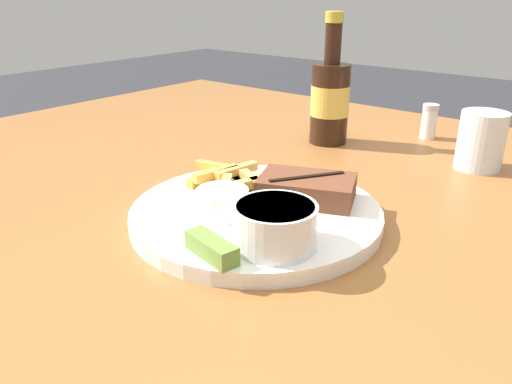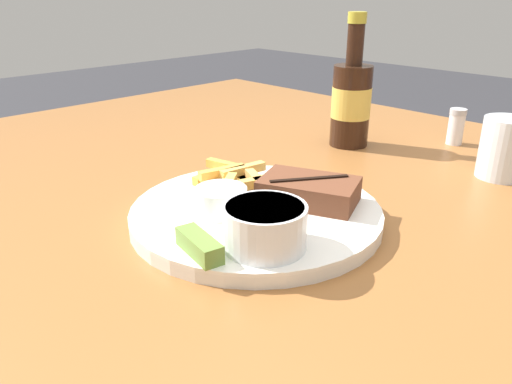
# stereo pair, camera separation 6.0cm
# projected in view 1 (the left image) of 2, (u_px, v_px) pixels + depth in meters

# --- Properties ---
(dining_table) EXTENTS (1.52, 1.33, 0.76)m
(dining_table) POSITION_uv_depth(u_px,v_px,m) (256.00, 264.00, 0.64)
(dining_table) COLOR #935B2D
(dining_table) RESTS_ON ground_plane
(dinner_plate) EXTENTS (0.31, 0.31, 0.02)m
(dinner_plate) POSITION_uv_depth(u_px,v_px,m) (256.00, 214.00, 0.61)
(dinner_plate) COLOR white
(dinner_plate) RESTS_ON dining_table
(steak_portion) EXTENTS (0.14, 0.11, 0.03)m
(steak_portion) POSITION_uv_depth(u_px,v_px,m) (307.00, 188.00, 0.63)
(steak_portion) COLOR brown
(steak_portion) RESTS_ON dinner_plate
(fries_pile) EXTENTS (0.17, 0.11, 0.02)m
(fries_pile) POSITION_uv_depth(u_px,v_px,m) (233.00, 179.00, 0.67)
(fries_pile) COLOR #F2A942
(fries_pile) RESTS_ON dinner_plate
(coleslaw_cup) EXTENTS (0.09, 0.09, 0.05)m
(coleslaw_cup) POSITION_uv_depth(u_px,v_px,m) (275.00, 223.00, 0.51)
(coleslaw_cup) COLOR white
(coleslaw_cup) RESTS_ON dinner_plate
(dipping_sauce_cup) EXTENTS (0.06, 0.06, 0.03)m
(dipping_sauce_cup) POSITION_uv_depth(u_px,v_px,m) (222.00, 201.00, 0.59)
(dipping_sauce_cup) COLOR silver
(dipping_sauce_cup) RESTS_ON dinner_plate
(pickle_spear) EXTENTS (0.07, 0.03, 0.02)m
(pickle_spear) POSITION_uv_depth(u_px,v_px,m) (212.00, 248.00, 0.49)
(pickle_spear) COLOR olive
(pickle_spear) RESTS_ON dinner_plate
(fork_utensil) EXTENTS (0.13, 0.02, 0.00)m
(fork_utensil) POSITION_uv_depth(u_px,v_px,m) (212.00, 188.00, 0.66)
(fork_utensil) COLOR #B7B7BC
(fork_utensil) RESTS_ON dinner_plate
(knife_utensil) EXTENTS (0.05, 0.17, 0.01)m
(knife_utensil) POSITION_uv_depth(u_px,v_px,m) (286.00, 198.00, 0.63)
(knife_utensil) COLOR #B7B7BC
(knife_utensil) RESTS_ON dinner_plate
(beer_bottle) EXTENTS (0.07, 0.07, 0.23)m
(beer_bottle) POSITION_uv_depth(u_px,v_px,m) (330.00, 98.00, 0.89)
(beer_bottle) COLOR black
(beer_bottle) RESTS_ON dining_table
(drinking_glass) EXTENTS (0.07, 0.07, 0.09)m
(drinking_glass) POSITION_uv_depth(u_px,v_px,m) (481.00, 141.00, 0.77)
(drinking_glass) COLOR silver
(drinking_glass) RESTS_ON dining_table
(salt_shaker) EXTENTS (0.03, 0.03, 0.07)m
(salt_shaker) POSITION_uv_depth(u_px,v_px,m) (429.00, 121.00, 0.93)
(salt_shaker) COLOR white
(salt_shaker) RESTS_ON dining_table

